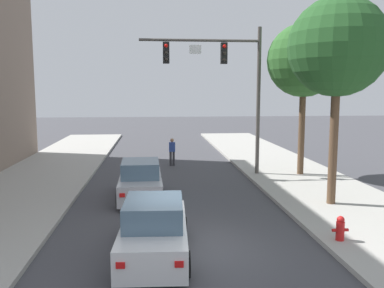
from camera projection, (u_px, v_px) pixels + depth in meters
name	position (u px, v px, depth m)	size (l,w,h in m)	color
ground_plane	(183.00, 249.00, 11.48)	(120.00, 120.00, 0.00)	#424247
traffic_signal_mast	(226.00, 74.00, 20.56)	(6.16, 0.38, 7.50)	#514C47
car_lead_silver	(141.00, 181.00, 16.86)	(1.89, 4.27, 1.60)	#B7B7BC
car_following_white	(154.00, 231.00, 10.89)	(1.99, 4.31, 1.60)	silver
pedestrian_crossing_road	(172.00, 151.00, 24.28)	(0.36, 0.22, 1.64)	#333338
fire_hydrant	(340.00, 228.00, 11.71)	(0.48, 0.24, 0.72)	red
street_tree_nearest	(338.00, 48.00, 14.89)	(3.65, 3.65, 7.72)	brown
street_tree_second	(304.00, 61.00, 20.46)	(3.71, 3.71, 7.69)	brown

